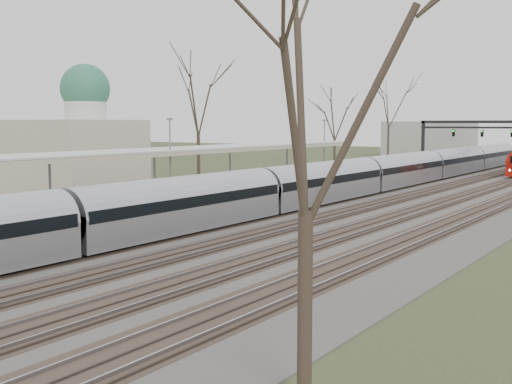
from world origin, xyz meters
TOP-DOWN VIEW (x-y plane):
  - track_bed at (0.26, 55.00)m, footprint 24.00×160.00m
  - platform at (-9.05, 37.50)m, footprint 3.50×69.00m
  - canopy at (-9.05, 32.99)m, footprint 4.10×50.00m
  - dome_building at (-21.71, 38.00)m, footprint 10.00×8.00m
  - signal_gantry at (0.29, 84.99)m, footprint 21.00×0.59m
  - tree_west_far at (-17.00, 48.00)m, footprint 5.50×5.50m
  - tree_east_near at (13.00, 15.00)m, footprint 4.50×4.50m
  - train_near at (-2.50, 51.30)m, footprint 2.62×90.21m

SIDE VIEW (x-z plane):
  - track_bed at x=0.26m, z-range -0.05..0.17m
  - platform at x=-9.05m, z-range 0.00..1.00m
  - train_near at x=-2.50m, z-range -0.05..3.00m
  - dome_building at x=-21.71m, z-range -1.43..8.87m
  - canopy at x=-9.05m, z-range 2.37..5.48m
  - signal_gantry at x=0.29m, z-range 1.87..7.95m
  - tree_east_near at x=13.00m, z-range 1.92..11.19m
  - tree_west_far at x=-17.00m, z-range 2.35..13.68m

